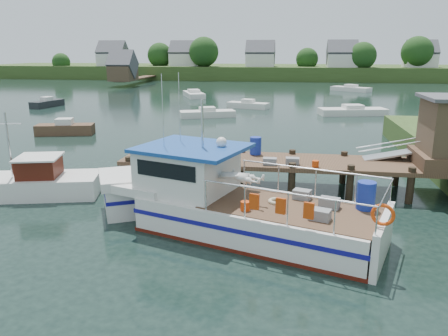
# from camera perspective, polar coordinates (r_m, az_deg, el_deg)

# --- Properties ---
(ground_plane) EXTENTS (160.00, 160.00, 0.00)m
(ground_plane) POSITION_cam_1_polar(r_m,az_deg,el_deg) (21.07, 3.31, -2.46)
(ground_plane) COLOR black
(far_shore) EXTENTS (140.00, 42.55, 9.22)m
(far_shore) POSITION_cam_1_polar(r_m,az_deg,el_deg) (102.47, 7.82, 12.65)
(far_shore) COLOR #354D1F
(far_shore) RESTS_ON ground
(dock) EXTENTS (16.60, 3.00, 4.78)m
(dock) POSITION_cam_1_polar(r_m,az_deg,el_deg) (20.96, 21.44, 2.74)
(dock) COLOR #4F3625
(dock) RESTS_ON ground
(lobster_boat) EXTENTS (11.46, 6.33, 5.60)m
(lobster_boat) POSITION_cam_1_polar(r_m,az_deg,el_deg) (15.91, -0.26, -4.52)
(lobster_boat) COLOR silver
(lobster_boat) RESTS_ON ground
(work_boat) EXTENTS (7.24, 3.61, 3.80)m
(work_boat) POSITION_cam_1_polar(r_m,az_deg,el_deg) (21.54, -24.79, -1.81)
(work_boat) COLOR silver
(work_boat) RESTS_ON ground
(moored_rowboat) EXTENTS (4.53, 2.42, 1.25)m
(moored_rowboat) POSITION_cam_1_polar(r_m,az_deg,el_deg) (36.20, -20.04, 4.86)
(moored_rowboat) COLOR #4F3625
(moored_rowboat) RESTS_ON ground
(moored_far) EXTENTS (6.31, 5.35, 1.06)m
(moored_far) POSITION_cam_1_polar(r_m,az_deg,el_deg) (73.44, 16.24, 9.91)
(moored_far) COLOR silver
(moored_far) RESTS_ON ground
(moored_a) EXTENTS (5.66, 3.58, 0.99)m
(moored_a) POSITION_cam_1_polar(r_m,az_deg,el_deg) (43.09, -2.19, 7.15)
(moored_a) COLOR silver
(moored_a) RESTS_ON ground
(moored_b) EXTENTS (4.90, 2.87, 1.03)m
(moored_b) POSITION_cam_1_polar(r_m,az_deg,el_deg) (49.75, 3.16, 8.23)
(moored_b) COLOR silver
(moored_b) RESTS_ON ground
(moored_c) EXTENTS (6.96, 3.63, 1.05)m
(moored_c) POSITION_cam_1_polar(r_m,az_deg,el_deg) (46.31, 16.45, 7.14)
(moored_c) COLOR silver
(moored_c) RESTS_ON ground
(moored_d) EXTENTS (4.38, 6.55, 1.06)m
(moored_d) POSITION_cam_1_polar(r_m,az_deg,el_deg) (61.96, -3.96, 9.60)
(moored_d) COLOR silver
(moored_d) RESTS_ON ground
(moored_e) EXTENTS (2.28, 4.42, 1.16)m
(moored_e) POSITION_cam_1_polar(r_m,az_deg,el_deg) (54.83, -22.09, 7.86)
(moored_e) COLOR black
(moored_e) RESTS_ON ground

